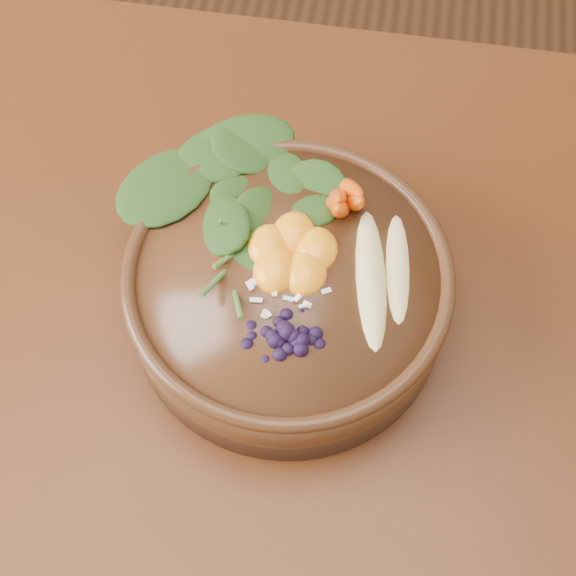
% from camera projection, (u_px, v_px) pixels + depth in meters
% --- Properties ---
extents(ground, '(4.00, 4.00, 0.00)m').
position_uv_depth(ground, '(235.00, 529.00, 1.41)').
color(ground, '#381E0F').
rests_on(ground, ground).
extents(dining_table, '(1.60, 0.90, 0.75)m').
position_uv_depth(dining_table, '(199.00, 390.00, 0.84)').
color(dining_table, '#331C0C').
rests_on(dining_table, ground).
extents(stoneware_bowl, '(0.32, 0.32, 0.08)m').
position_uv_depth(stoneware_bowl, '(288.00, 293.00, 0.74)').
color(stoneware_bowl, '#412412').
rests_on(stoneware_bowl, dining_table).
extents(kale_heap, '(0.21, 0.19, 0.04)m').
position_uv_depth(kale_heap, '(242.00, 198.00, 0.72)').
color(kale_heap, '#234516').
rests_on(kale_heap, stoneware_bowl).
extents(carrot_cluster, '(0.07, 0.07, 0.08)m').
position_uv_depth(carrot_cluster, '(353.00, 175.00, 0.71)').
color(carrot_cluster, '#DB4A0C').
rests_on(carrot_cluster, stoneware_bowl).
extents(banana_halves, '(0.07, 0.17, 0.03)m').
position_uv_depth(banana_halves, '(386.00, 265.00, 0.69)').
color(banana_halves, '#E0CC84').
rests_on(banana_halves, stoneware_bowl).
extents(mandarin_cluster, '(0.09, 0.10, 0.03)m').
position_uv_depth(mandarin_cluster, '(292.00, 245.00, 0.70)').
color(mandarin_cluster, orange).
rests_on(mandarin_cluster, stoneware_bowl).
extents(blueberry_pile, '(0.15, 0.11, 0.04)m').
position_uv_depth(blueberry_pile, '(287.00, 323.00, 0.66)').
color(blueberry_pile, black).
rests_on(blueberry_pile, stoneware_bowl).
extents(coconut_flakes, '(0.10, 0.08, 0.01)m').
position_uv_depth(coconut_flakes, '(289.00, 290.00, 0.69)').
color(coconut_flakes, white).
rests_on(coconut_flakes, stoneware_bowl).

